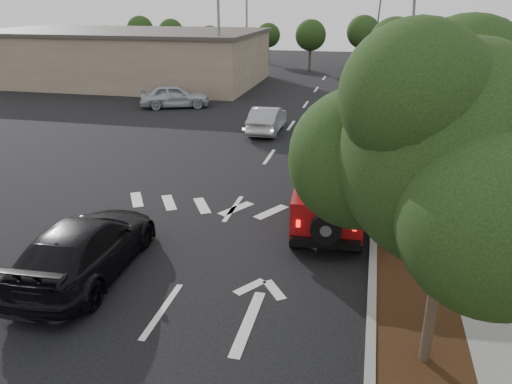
% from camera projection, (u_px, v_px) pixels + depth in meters
% --- Properties ---
extents(ground, '(120.00, 120.00, 0.00)m').
position_uv_depth(ground, '(162.00, 310.00, 11.25)').
color(ground, black).
rests_on(ground, ground).
extents(curb, '(0.20, 70.00, 0.15)m').
position_uv_depth(curb, '(375.00, 162.00, 21.15)').
color(curb, '#9E9B93').
rests_on(curb, ground).
extents(planting_strip, '(1.80, 70.00, 0.12)m').
position_uv_depth(planting_strip, '(400.00, 164.00, 20.94)').
color(planting_strip, black).
rests_on(planting_strip, ground).
extents(sidewalk, '(2.00, 70.00, 0.12)m').
position_uv_depth(sidewalk, '(447.00, 168.00, 20.54)').
color(sidewalk, gray).
rests_on(sidewalk, ground).
extents(hedge, '(0.80, 70.00, 0.80)m').
position_uv_depth(hedge, '(485.00, 162.00, 20.12)').
color(hedge, black).
rests_on(hedge, ground).
extents(commercial_building, '(22.00, 12.00, 4.00)m').
position_uv_depth(commercial_building, '(124.00, 58.00, 41.12)').
color(commercial_building, '#836E5B').
rests_on(commercial_building, ground).
extents(transmission_tower, '(7.00, 4.00, 28.00)m').
position_uv_depth(transmission_tower, '(391.00, 64.00, 53.56)').
color(transmission_tower, slate).
rests_on(transmission_tower, ground).
extents(street_tree_near, '(3.80, 3.80, 5.92)m').
position_uv_depth(street_tree_near, '(423.00, 363.00, 9.62)').
color(street_tree_near, black).
rests_on(street_tree_near, ground).
extents(street_tree_mid, '(3.20, 3.20, 5.32)m').
position_uv_depth(street_tree_mid, '(406.00, 218.00, 15.97)').
color(street_tree_mid, black).
rests_on(street_tree_mid, ground).
extents(street_tree_far, '(3.40, 3.40, 5.62)m').
position_uv_depth(street_tree_far, '(399.00, 159.00, 21.87)').
color(street_tree_far, black).
rests_on(street_tree_far, ground).
extents(light_pole_a, '(2.00, 0.22, 9.00)m').
position_uv_depth(light_pole_a, '(221.00, 95.00, 36.22)').
color(light_pole_a, slate).
rests_on(light_pole_a, ground).
extents(light_pole_b, '(2.00, 0.22, 9.00)m').
position_uv_depth(light_pole_b, '(247.00, 72.00, 47.32)').
color(light_pole_b, slate).
rests_on(light_pole_b, ground).
extents(red_jeep, '(2.20, 4.48, 2.25)m').
position_uv_depth(red_jeep, '(329.00, 191.00, 15.04)').
color(red_jeep, black).
rests_on(red_jeep, ground).
extents(silver_suv_ahead, '(3.80, 5.26, 1.33)m').
position_uv_depth(silver_suv_ahead, '(341.00, 149.00, 20.95)').
color(silver_suv_ahead, '#9C9FA3').
rests_on(silver_suv_ahead, ground).
extents(black_suv_oncoming, '(2.34, 5.25, 1.50)m').
position_uv_depth(black_suv_oncoming, '(86.00, 247.00, 12.51)').
color(black_suv_oncoming, black).
rests_on(black_suv_oncoming, ground).
extents(silver_sedan_oncoming, '(1.46, 4.07, 1.34)m').
position_uv_depth(silver_sedan_oncoming, '(267.00, 119.00, 26.03)').
color(silver_sedan_oncoming, '#96989D').
rests_on(silver_sedan_oncoming, ground).
extents(parked_suv, '(4.70, 3.21, 1.49)m').
position_uv_depth(parked_suv, '(175.00, 96.00, 31.90)').
color(parked_suv, '#B5B8BD').
rests_on(parked_suv, ground).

